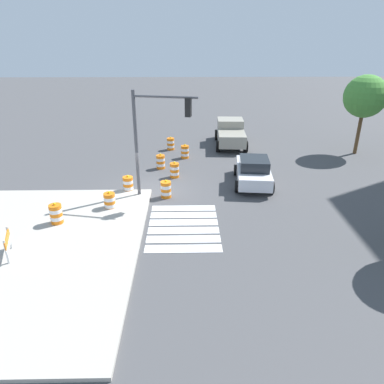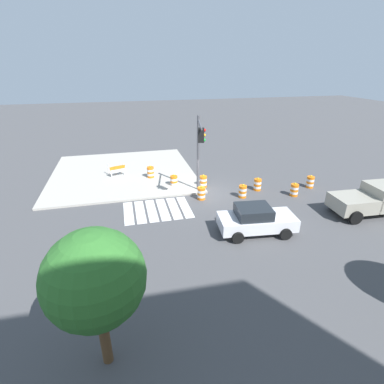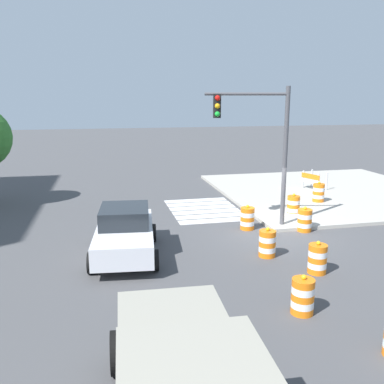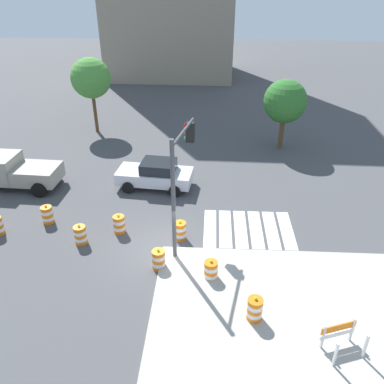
{
  "view_description": "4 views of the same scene",
  "coord_description": "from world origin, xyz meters",
  "px_view_note": "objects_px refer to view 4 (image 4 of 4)",
  "views": [
    {
      "loc": [
        18.4,
        1.92,
        8.05
      ],
      "look_at": [
        1.43,
        2.24,
        0.6
      ],
      "focal_mm": 33.53,
      "sensor_mm": 36.0,
      "label": 1
    },
    {
      "loc": [
        5.83,
        19.02,
        8.91
      ],
      "look_at": [
        1.85,
        2.67,
        1.45
      ],
      "focal_mm": 27.28,
      "sensor_mm": 36.0,
      "label": 2
    },
    {
      "loc": [
        -14.68,
        6.6,
        5.21
      ],
      "look_at": [
        1.96,
        2.87,
        1.37
      ],
      "focal_mm": 39.31,
      "sensor_mm": 36.0,
      "label": 3
    },
    {
      "loc": [
        2.08,
        -14.17,
        11.21
      ],
      "look_at": [
        1.2,
        2.27,
        1.75
      ],
      "focal_mm": 36.74,
      "sensor_mm": 36.0,
      "label": 4
    }
  ],
  "objects_px": {
    "sports_car": "(156,174)",
    "traffic_barrel_lane_center": "(80,235)",
    "traffic_barrel_near_corner": "(47,215)",
    "traffic_barrel_opposite_curb": "(180,231)",
    "street_tree_streetside_mid": "(285,102)",
    "construction_barricade": "(341,335)",
    "traffic_light_pole": "(180,168)",
    "pickup_truck": "(11,171)",
    "street_tree_streetside_near": "(91,78)",
    "traffic_barrel_crosswalk_end": "(159,260)",
    "traffic_barrel_far_curb": "(211,271)",
    "traffic_barrel_median_near": "(119,224)",
    "traffic_barrel_on_sidewalk": "(255,309)"
  },
  "relations": [
    {
      "from": "traffic_barrel_crosswalk_end",
      "to": "traffic_barrel_lane_center",
      "type": "distance_m",
      "value": 4.15
    },
    {
      "from": "traffic_barrel_opposite_curb",
      "to": "traffic_barrel_on_sidewalk",
      "type": "distance_m",
      "value": 5.73
    },
    {
      "from": "traffic_barrel_near_corner",
      "to": "traffic_barrel_opposite_curb",
      "type": "relative_size",
      "value": 1.0
    },
    {
      "from": "traffic_barrel_median_near",
      "to": "traffic_barrel_on_sidewalk",
      "type": "distance_m",
      "value": 7.99
    },
    {
      "from": "traffic_barrel_crosswalk_end",
      "to": "traffic_barrel_median_near",
      "type": "distance_m",
      "value": 3.37
    },
    {
      "from": "sports_car",
      "to": "traffic_barrel_lane_center",
      "type": "bearing_deg",
      "value": -116.42
    },
    {
      "from": "traffic_barrel_median_near",
      "to": "street_tree_streetside_mid",
      "type": "height_order",
      "value": "street_tree_streetside_mid"
    },
    {
      "from": "traffic_barrel_lane_center",
      "to": "street_tree_streetside_mid",
      "type": "xyz_separation_m",
      "value": [
        10.82,
        11.76,
        2.89
      ]
    },
    {
      "from": "pickup_truck",
      "to": "traffic_barrel_on_sidewalk",
      "type": "distance_m",
      "value": 16.27
    },
    {
      "from": "traffic_barrel_far_curb",
      "to": "traffic_barrel_on_sidewalk",
      "type": "distance_m",
      "value": 2.65
    },
    {
      "from": "pickup_truck",
      "to": "traffic_barrel_far_curb",
      "type": "xyz_separation_m",
      "value": [
        11.63,
        -7.37,
        -0.52
      ]
    },
    {
      "from": "traffic_barrel_crosswalk_end",
      "to": "street_tree_streetside_near",
      "type": "distance_m",
      "value": 17.57
    },
    {
      "from": "pickup_truck",
      "to": "street_tree_streetside_mid",
      "type": "distance_m",
      "value": 17.81
    },
    {
      "from": "traffic_barrel_near_corner",
      "to": "street_tree_streetside_mid",
      "type": "height_order",
      "value": "street_tree_streetside_mid"
    },
    {
      "from": "traffic_barrel_lane_center",
      "to": "traffic_light_pole",
      "type": "relative_size",
      "value": 0.19
    },
    {
      "from": "traffic_barrel_lane_center",
      "to": "traffic_barrel_far_curb",
      "type": "bearing_deg",
      "value": -19.62
    },
    {
      "from": "sports_car",
      "to": "street_tree_streetside_mid",
      "type": "distance_m",
      "value": 10.47
    },
    {
      "from": "pickup_truck",
      "to": "traffic_barrel_crosswalk_end",
      "type": "distance_m",
      "value": 11.61
    },
    {
      "from": "construction_barricade",
      "to": "traffic_barrel_on_sidewalk",
      "type": "bearing_deg",
      "value": 157.64
    },
    {
      "from": "pickup_truck",
      "to": "traffic_light_pole",
      "type": "height_order",
      "value": "traffic_light_pole"
    },
    {
      "from": "traffic_barrel_on_sidewalk",
      "to": "street_tree_streetside_mid",
      "type": "xyz_separation_m",
      "value": [
        3.17,
        16.04,
        2.74
      ]
    },
    {
      "from": "pickup_truck",
      "to": "street_tree_streetside_near",
      "type": "bearing_deg",
      "value": 74.12
    },
    {
      "from": "traffic_barrel_far_curb",
      "to": "traffic_barrel_opposite_curb",
      "type": "distance_m",
      "value": 3.1
    },
    {
      "from": "sports_car",
      "to": "pickup_truck",
      "type": "distance_m",
      "value": 8.35
    },
    {
      "from": "traffic_barrel_opposite_curb",
      "to": "street_tree_streetside_mid",
      "type": "distance_m",
      "value": 13.14
    },
    {
      "from": "sports_car",
      "to": "traffic_light_pole",
      "type": "height_order",
      "value": "traffic_light_pole"
    },
    {
      "from": "traffic_barrel_opposite_curb",
      "to": "sports_car",
      "type": "bearing_deg",
      "value": 109.97
    },
    {
      "from": "street_tree_streetside_mid",
      "to": "traffic_light_pole",
      "type": "bearing_deg",
      "value": -118.05
    },
    {
      "from": "traffic_barrel_lane_center",
      "to": "street_tree_streetside_mid",
      "type": "relative_size",
      "value": 0.21
    },
    {
      "from": "pickup_truck",
      "to": "traffic_barrel_far_curb",
      "type": "relative_size",
      "value": 5.14
    },
    {
      "from": "construction_barricade",
      "to": "traffic_light_pole",
      "type": "xyz_separation_m",
      "value": [
        -5.67,
        5.62,
        3.19
      ]
    },
    {
      "from": "traffic_light_pole",
      "to": "traffic_barrel_opposite_curb",
      "type": "bearing_deg",
      "value": 105.1
    },
    {
      "from": "street_tree_streetside_mid",
      "to": "traffic_barrel_on_sidewalk",
      "type": "bearing_deg",
      "value": -101.19
    },
    {
      "from": "pickup_truck",
      "to": "traffic_barrel_far_curb",
      "type": "bearing_deg",
      "value": -32.35
    },
    {
      "from": "construction_barricade",
      "to": "traffic_light_pole",
      "type": "height_order",
      "value": "traffic_light_pole"
    },
    {
      "from": "traffic_barrel_on_sidewalk",
      "to": "pickup_truck",
      "type": "bearing_deg",
      "value": 144.35
    },
    {
      "from": "traffic_barrel_on_sidewalk",
      "to": "street_tree_streetside_near",
      "type": "bearing_deg",
      "value": 120.0
    },
    {
      "from": "construction_barricade",
      "to": "street_tree_streetside_near",
      "type": "xyz_separation_m",
      "value": [
        -13.36,
        19.58,
        3.4
      ]
    },
    {
      "from": "pickup_truck",
      "to": "construction_barricade",
      "type": "bearing_deg",
      "value": -33.64
    },
    {
      "from": "street_tree_streetside_mid",
      "to": "traffic_barrel_opposite_curb",
      "type": "bearing_deg",
      "value": -119.11
    },
    {
      "from": "traffic_barrel_median_near",
      "to": "traffic_barrel_opposite_curb",
      "type": "bearing_deg",
      "value": -7.29
    },
    {
      "from": "traffic_barrel_near_corner",
      "to": "construction_barricade",
      "type": "relative_size",
      "value": 0.72
    },
    {
      "from": "pickup_truck",
      "to": "traffic_barrel_on_sidewalk",
      "type": "relative_size",
      "value": 5.14
    },
    {
      "from": "traffic_barrel_near_corner",
      "to": "street_tree_streetside_mid",
      "type": "relative_size",
      "value": 0.21
    },
    {
      "from": "traffic_barrel_median_near",
      "to": "street_tree_streetside_near",
      "type": "relative_size",
      "value": 0.18
    },
    {
      "from": "traffic_barrel_far_curb",
      "to": "street_tree_streetside_mid",
      "type": "xyz_separation_m",
      "value": [
        4.76,
        13.93,
        2.89
      ]
    },
    {
      "from": "traffic_barrel_opposite_curb",
      "to": "street_tree_streetside_near",
      "type": "distance_m",
      "value": 16.02
    },
    {
      "from": "traffic_light_pole",
      "to": "traffic_barrel_median_near",
      "type": "bearing_deg",
      "value": 166.89
    },
    {
      "from": "traffic_barrel_near_corner",
      "to": "traffic_barrel_opposite_curb",
      "type": "distance_m",
      "value": 6.82
    },
    {
      "from": "street_tree_streetside_near",
      "to": "traffic_barrel_lane_center",
      "type": "bearing_deg",
      "value": -78.02
    }
  ]
}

